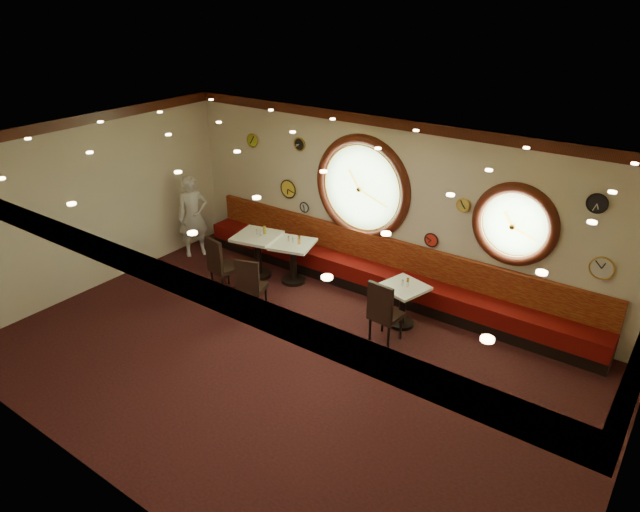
{
  "coord_description": "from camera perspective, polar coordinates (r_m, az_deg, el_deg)",
  "views": [
    {
      "loc": [
        4.53,
        -5.48,
        5.2
      ],
      "look_at": [
        0.02,
        0.8,
        1.5
      ],
      "focal_mm": 32.0,
      "sensor_mm": 36.0,
      "label": 1
    }
  ],
  "objects": [
    {
      "name": "table_b",
      "position": [
        10.81,
        -2.7,
        -0.14
      ],
      "size": [
        0.91,
        0.91,
        0.82
      ],
      "color": "black",
      "rests_on": "floor"
    },
    {
      "name": "condiment_a_bottle",
      "position": [
        10.94,
        -5.56,
        2.62
      ],
      "size": [
        0.05,
        0.05,
        0.16
      ],
      "primitive_type": "cylinder",
      "color": "gold",
      "rests_on": "table_a"
    },
    {
      "name": "banquette_back",
      "position": [
        10.55,
        6.69,
        0.43
      ],
      "size": [
        8.0,
        0.1,
        0.55
      ],
      "primitive_type": "cube",
      "color": "#64070B",
      "rests_on": "wall_back"
    },
    {
      "name": "waiter",
      "position": [
        12.09,
        -12.56,
        3.91
      ],
      "size": [
        0.68,
        0.75,
        1.72
      ],
      "primitive_type": "imported",
      "rotation": [
        0.0,
        0.0,
        1.03
      ],
      "color": "silver",
      "rests_on": "floor"
    },
    {
      "name": "chair_c",
      "position": [
        8.98,
        6.34,
        -5.27
      ],
      "size": [
        0.49,
        0.49,
        0.67
      ],
      "rotation": [
        0.0,
        0.0,
        -0.08
      ],
      "color": "black",
      "rests_on": "floor"
    },
    {
      "name": "wall_clock_5",
      "position": [
        8.98,
        25.99,
        4.76
      ],
      "size": [
        0.28,
        0.03,
        0.28
      ],
      "primitive_type": "cylinder",
      "rotation": [
        1.57,
        0.0,
        0.0
      ],
      "color": "black",
      "rests_on": "wall_back"
    },
    {
      "name": "molding_front",
      "position": [
        5.59,
        -23.22,
        1.48
      ],
      "size": [
        9.0,
        0.1,
        0.18
      ],
      "primitive_type": "cube",
      "color": "#3B140A",
      "rests_on": "wall_back"
    },
    {
      "name": "wall_clock_2",
      "position": [
        9.59,
        14.16,
        4.96
      ],
      "size": [
        0.22,
        0.03,
        0.22
      ],
      "primitive_type": "cylinder",
      "rotation": [
        1.57,
        0.0,
        0.0
      ],
      "color": "gold",
      "rests_on": "wall_back"
    },
    {
      "name": "table_a",
      "position": [
        11.07,
        -6.26,
        0.57
      ],
      "size": [
        0.94,
        0.94,
        0.87
      ],
      "color": "black",
      "rests_on": "floor"
    },
    {
      "name": "condiment_a_salt",
      "position": [
        10.95,
        -6.37,
        2.4
      ],
      "size": [
        0.03,
        0.03,
        0.1
      ],
      "primitive_type": "cylinder",
      "color": "silver",
      "rests_on": "table_a"
    },
    {
      "name": "banquette_seat",
      "position": [
        10.55,
        5.99,
        -1.95
      ],
      "size": [
        8.0,
        0.55,
        0.3
      ],
      "primitive_type": "cube",
      "color": "#570807",
      "rests_on": "banquette_base"
    },
    {
      "name": "porthole_right_frame",
      "position": [
        9.41,
        18.86,
        2.97
      ],
      "size": [
        1.38,
        0.18,
        1.38
      ],
      "primitive_type": "torus",
      "rotation": [
        1.57,
        0.0,
        0.0
      ],
      "color": "#3B140A",
      "rests_on": "wall_back"
    },
    {
      "name": "chair_b",
      "position": [
        9.83,
        -7.02,
        -2.59
      ],
      "size": [
        0.55,
        0.55,
        0.64
      ],
      "rotation": [
        0.0,
        0.0,
        0.32
      ],
      "color": "black",
      "rests_on": "floor"
    },
    {
      "name": "condiment_a_pepper",
      "position": [
        10.87,
        -5.95,
        2.27
      ],
      "size": [
        0.04,
        0.04,
        0.1
      ],
      "primitive_type": "cylinder",
      "color": "silver",
      "rests_on": "table_a"
    },
    {
      "name": "wall_left",
      "position": [
        11.16,
        -21.87,
        4.87
      ],
      "size": [
        0.02,
        6.0,
        3.2
      ],
      "primitive_type": "cube",
      "color": "beige",
      "rests_on": "floor"
    },
    {
      "name": "porthole_right_ring",
      "position": [
        9.39,
        18.81,
        2.91
      ],
      "size": [
        1.09,
        0.03,
        1.09
      ],
      "primitive_type": "torus",
      "rotation": [
        1.57,
        0.0,
        0.0
      ],
      "color": "gold",
      "rests_on": "wall_back"
    },
    {
      "name": "condiment_c_salt",
      "position": [
        9.4,
        8.25,
        -2.67
      ],
      "size": [
        0.04,
        0.04,
        0.1
      ],
      "primitive_type": "cylinder",
      "color": "silver",
      "rests_on": "table_c"
    },
    {
      "name": "wall_clock_7",
      "position": [
        9.29,
        26.37,
        -1.08
      ],
      "size": [
        0.34,
        0.03,
        0.34
      ],
      "primitive_type": "cylinder",
      "rotation": [
        1.57,
        0.0,
        0.0
      ],
      "color": "silver",
      "rests_on": "wall_back"
    },
    {
      "name": "banquette_base",
      "position": [
        10.67,
        5.93,
        -3.14
      ],
      "size": [
        8.0,
        0.55,
        0.2
      ],
      "primitive_type": "cube",
      "color": "black",
      "rests_on": "floor"
    },
    {
      "name": "floor",
      "position": [
        8.81,
        -3.21,
        -10.65
      ],
      "size": [
        9.0,
        6.0,
        0.0
      ],
      "primitive_type": "cube",
      "color": "black",
      "rests_on": "ground"
    },
    {
      "name": "table_c",
      "position": [
        9.55,
        8.28,
        -4.42
      ],
      "size": [
        0.83,
        0.83,
        0.74
      ],
      "color": "black",
      "rests_on": "floor"
    },
    {
      "name": "wall_clock_3",
      "position": [
        11.47,
        -3.17,
        6.71
      ],
      "size": [
        0.36,
        0.03,
        0.36
      ],
      "primitive_type": "cylinder",
      "rotation": [
        1.57,
        0.0,
        0.0
      ],
      "color": "yellow",
      "rests_on": "wall_back"
    },
    {
      "name": "porthole_left_glass",
      "position": [
        10.46,
        4.27,
        6.82
      ],
      "size": [
        1.66,
        0.02,
        1.66
      ],
      "primitive_type": "cylinder",
      "rotation": [
        1.57,
        0.0,
        0.0
      ],
      "color": "#86B16A",
      "rests_on": "wall_back"
    },
    {
      "name": "porthole_left_frame",
      "position": [
        10.45,
        4.22,
        6.8
      ],
      "size": [
        1.98,
        0.18,
        1.98
      ],
      "primitive_type": "torus",
      "rotation": [
        1.57,
        0.0,
        0.0
      ],
      "color": "#3B140A",
      "rests_on": "wall_back"
    },
    {
      "name": "wall_front",
      "position": [
        6.29,
        -21.22,
        -11.32
      ],
      "size": [
        9.0,
        0.02,
        3.2
      ],
      "primitive_type": "cube",
      "color": "beige",
      "rests_on": "floor"
    },
    {
      "name": "condiment_b_salt",
      "position": [
        10.74,
        -3.16,
        1.73
      ],
      "size": [
        0.04,
        0.04,
        0.1
      ],
      "primitive_type": "cylinder",
      "color": "silver",
      "rests_on": "table_b"
    },
    {
      "name": "wall_back",
      "position": [
        10.27,
        7.09,
        4.84
      ],
      "size": [
        9.0,
        0.02,
        3.2
      ],
      "primitive_type": "cube",
      "color": "beige",
      "rests_on": "floor"
    },
    {
      "name": "condiment_c_pepper",
      "position": [
        9.37,
        8.74,
        -2.8
      ],
      "size": [
        0.04,
        0.04,
        0.1
      ],
      "primitive_type": "cylinder",
      "color": "silver",
      "rests_on": "table_c"
    },
    {
      "name": "condiment_b_bottle",
      "position": [
        10.6,
        -2.11,
        1.63
      ],
      "size": [
        0.05,
        0.05,
        0.17
      ],
      "primitive_type": "cylinder",
      "color": "orange",
      "rests_on": "table_b"
    },
    {
      "name": "wall_clock_6",
      "position": [
        10.04,
        11.09,
        1.59
      ],
      "size": [
        0.24,
        0.03,
        0.24
      ],
      "primitive_type": "cylinder",
      "rotation": [
        1.57,
        0.0,
        0.0
      ],
      "color": "red",
      "rests_on": "wall_back"
    },
    {
      "name": "wall_clock_1",
      "position": [
        11.8,
        -6.76,
        11.41
      ],
      "size": [
        0.26,
        0.03,
        0.26
      ],
      "primitive_type": "cylinder",
      "rotation": [
        1.57,
        0.0,
        0.0
      ],
      "color": "#A5BC25",
      "rests_on": "wall_back"
    },
    {
      "name": "porthole_left_ring",
      "position": [
        10.42,
        4.14,
        6.75
      ],
      "size": [
        1.61,
        0.03,
        1.61
      ],
      "primitive_type": "torus",
      "rotation": [
        1.57,
        0.0,
        0.0
      ],
      "color": "gold",
      "rests_on": "wall_back"
    },
    {
      "name": "porthole_right_glass",
      "position": [
        9.43,
        18.89,
        3.0
      ],
      "size": [
        1.1,
        0.02,
        1.1
      ],
      "primitive_type": "cylinder",
      "rotation": [
        1.57,
        0.0,
        0.0
      ],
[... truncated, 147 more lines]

